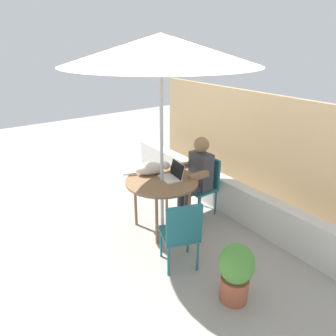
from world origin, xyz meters
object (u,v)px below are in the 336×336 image
object	(u,v)px
cat	(152,168)
potted_plant_near_fence	(236,271)
chair_empty	(181,231)
patio_umbrella	(161,49)
laptop	(174,174)
person_seated	(197,173)
patio_table	(162,185)
chair_occupied	(205,181)

from	to	relation	value
cat	potted_plant_near_fence	bearing A→B (deg)	-5.01
chair_empty	patio_umbrella	bearing A→B (deg)	159.53
laptop	cat	bearing A→B (deg)	-149.52
person_seated	potted_plant_near_fence	bearing A→B (deg)	-27.05
laptop	cat	world-z (taller)	laptop
person_seated	potted_plant_near_fence	world-z (taller)	person_seated
person_seated	cat	world-z (taller)	person_seated
chair_empty	patio_table	bearing A→B (deg)	159.53
chair_empty	potted_plant_near_fence	size ratio (longest dim) A/B	1.33
patio_umbrella	person_seated	world-z (taller)	patio_umbrella
person_seated	laptop	bearing A→B (deg)	-85.54
patio_umbrella	cat	distance (m)	1.56
chair_occupied	chair_empty	world-z (taller)	same
patio_umbrella	laptop	xyz separation A→B (m)	(0.03, 0.17, -1.56)
laptop	potted_plant_near_fence	world-z (taller)	laptop
chair_empty	laptop	xyz separation A→B (m)	(-0.79, 0.48, 0.29)
person_seated	potted_plant_near_fence	size ratio (longest dim) A/B	1.85
patio_table	laptop	xyz separation A→B (m)	(0.03, 0.17, 0.13)
patio_table	person_seated	xyz separation A→B (m)	(0.00, 0.62, 0.01)
chair_occupied	laptop	bearing A→B (deg)	-86.69
chair_occupied	person_seated	size ratio (longest dim) A/B	0.72
person_seated	chair_empty	bearing A→B (deg)	-48.30
patio_umbrella	chair_occupied	world-z (taller)	patio_umbrella
cat	chair_occupied	bearing A→B (deg)	72.16
chair_empty	potted_plant_near_fence	bearing A→B (deg)	12.80
chair_occupied	laptop	size ratio (longest dim) A/B	2.63
chair_occupied	patio_umbrella	bearing A→B (deg)	-90.00
potted_plant_near_fence	chair_empty	bearing A→B (deg)	-167.20
person_seated	patio_table	bearing A→B (deg)	-90.00
cat	potted_plant_near_fence	xyz separation A→B (m)	(1.75, -0.15, -0.47)
patio_umbrella	laptop	distance (m)	1.57
patio_table	potted_plant_near_fence	size ratio (longest dim) A/B	1.49
patio_umbrella	chair_occupied	size ratio (longest dim) A/B	2.91
patio_table	laptop	world-z (taller)	laptop
laptop	potted_plant_near_fence	size ratio (longest dim) A/B	0.51
chair_empty	cat	xyz separation A→B (m)	(-1.07, 0.31, 0.31)
chair_empty	person_seated	size ratio (longest dim) A/B	0.72
patio_umbrella	laptop	size ratio (longest dim) A/B	7.66
cat	potted_plant_near_fence	world-z (taller)	cat
patio_table	cat	xyz separation A→B (m)	(-0.25, 0.00, 0.15)
laptop	cat	xyz separation A→B (m)	(-0.28, -0.17, 0.02)
patio_table	cat	size ratio (longest dim) A/B	1.59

